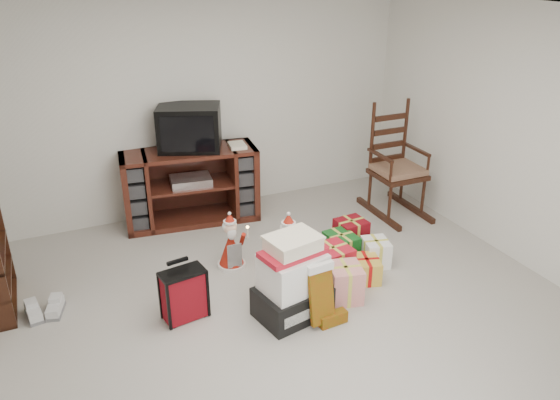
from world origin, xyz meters
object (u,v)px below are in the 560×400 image
object	(u,v)px
red_suitcase	(184,295)
gift_cluster	(352,256)
santa_figurine	(288,251)
crt_television	(190,128)
mrs_claus_figurine	(231,246)
rocking_chair	(394,174)
teddy_bear	(299,284)
sneaker_pair	(45,310)
tv_stand	(191,186)
gift_pile	(293,282)

from	to	relation	value
red_suitcase	gift_cluster	distance (m)	1.73
gift_cluster	santa_figurine	bearing A→B (deg)	163.37
crt_television	gift_cluster	bearing A→B (deg)	-36.64
mrs_claus_figurine	crt_television	xyz separation A→B (m)	(-0.02, 1.22, 0.89)
santa_figurine	crt_television	distance (m)	1.86
santa_figurine	rocking_chair	bearing A→B (deg)	24.25
red_suitcase	mrs_claus_figurine	xyz separation A→B (m)	(0.65, 0.64, -0.01)
teddy_bear	mrs_claus_figurine	size ratio (longest dim) A/B	0.54
teddy_bear	rocking_chair	bearing A→B (deg)	33.16
mrs_claus_figurine	sneaker_pair	distance (m)	1.77
tv_stand	teddy_bear	distance (m)	2.02
crt_television	red_suitcase	bearing A→B (deg)	-87.28
red_suitcase	teddy_bear	xyz separation A→B (m)	(1.03, -0.13, -0.09)
sneaker_pair	red_suitcase	bearing A→B (deg)	-24.97
mrs_claus_figurine	tv_stand	bearing A→B (deg)	92.98
gift_pile	mrs_claus_figurine	bearing A→B (deg)	91.00
tv_stand	sneaker_pair	world-z (taller)	tv_stand
teddy_bear	gift_pile	bearing A→B (deg)	-128.65
tv_stand	gift_cluster	size ratio (longest dim) A/B	1.33
red_suitcase	teddy_bear	distance (m)	1.04
teddy_bear	mrs_claus_figurine	xyz separation A→B (m)	(-0.38, 0.77, 0.08)
santa_figurine	gift_cluster	xyz separation A→B (m)	(0.61, -0.18, -0.11)
gift_pile	teddy_bear	world-z (taller)	gift_pile
gift_pile	santa_figurine	xyz separation A→B (m)	(0.25, 0.62, -0.08)
mrs_claus_figurine	sneaker_pair	xyz separation A→B (m)	(-1.76, -0.10, -0.18)
gift_pile	tv_stand	bearing A→B (deg)	86.02
teddy_bear	tv_stand	bearing A→B (deg)	102.80
teddy_bear	santa_figurine	xyz separation A→B (m)	(0.08, 0.41, 0.11)
red_suitcase	gift_pile	bearing A→B (deg)	-30.20
red_suitcase	sneaker_pair	distance (m)	1.25
red_suitcase	teddy_bear	bearing A→B (deg)	-15.68
santa_figurine	red_suitcase	bearing A→B (deg)	-165.63
gift_pile	gift_cluster	xyz separation A→B (m)	(0.86, 0.44, -0.19)
gift_pile	sneaker_pair	world-z (taller)	gift_pile
sneaker_pair	gift_cluster	size ratio (longest dim) A/B	0.29
teddy_bear	red_suitcase	bearing A→B (deg)	172.97
red_suitcase	mrs_claus_figurine	distance (m)	0.91
rocking_chair	santa_figurine	size ratio (longest dim) A/B	2.12
tv_stand	gift_cluster	distance (m)	2.08
rocking_chair	santa_figurine	world-z (taller)	rocking_chair
red_suitcase	sneaker_pair	size ratio (longest dim) A/B	1.56
sneaker_pair	tv_stand	bearing A→B (deg)	38.02
rocking_chair	sneaker_pair	world-z (taller)	rocking_chair
gift_pile	teddy_bear	bearing A→B (deg)	40.17
gift_cluster	crt_television	world-z (taller)	crt_television
santa_figurine	sneaker_pair	distance (m)	2.24
tv_stand	sneaker_pair	size ratio (longest dim) A/B	4.51
rocking_chair	crt_television	distance (m)	2.46
gift_pile	gift_cluster	distance (m)	0.99
tv_stand	teddy_bear	xyz separation A→B (m)	(0.44, -1.95, -0.29)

